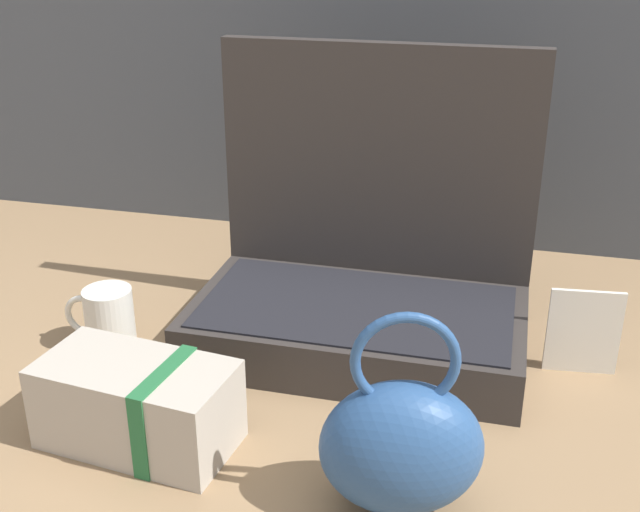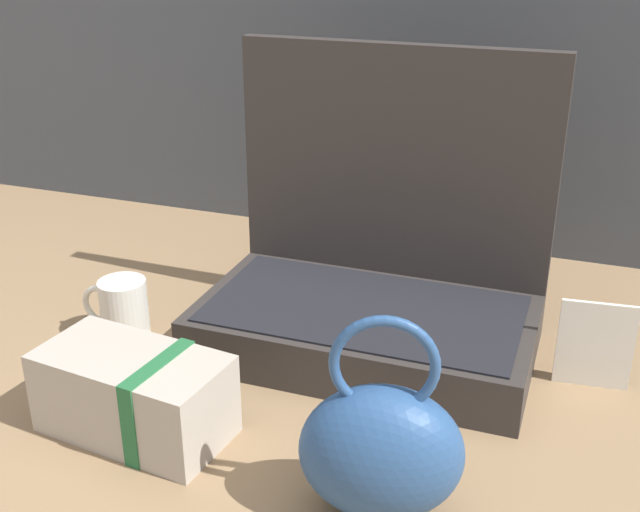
% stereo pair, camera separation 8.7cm
% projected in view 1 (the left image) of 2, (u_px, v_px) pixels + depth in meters
% --- Properties ---
extents(ground_plane, '(6.00, 6.00, 0.00)m').
position_uv_depth(ground_plane, '(308.00, 385.00, 1.06)').
color(ground_plane, '#8C6D4C').
extents(open_suitcase, '(0.47, 0.28, 0.42)m').
position_uv_depth(open_suitcase, '(364.00, 278.00, 1.15)').
color(open_suitcase, '#332D2B').
rests_on(open_suitcase, ground_plane).
extents(teal_pouch_handbag, '(0.19, 0.14, 0.23)m').
position_uv_depth(teal_pouch_handbag, '(401.00, 444.00, 0.81)').
color(teal_pouch_handbag, '#284C7F').
rests_on(teal_pouch_handbag, ground_plane).
extents(cream_toiletry_bag, '(0.24, 0.14, 0.11)m').
position_uv_depth(cream_toiletry_bag, '(140.00, 405.00, 0.93)').
color(cream_toiletry_bag, '#B2A899').
rests_on(cream_toiletry_bag, ground_plane).
extents(coffee_mug, '(0.11, 0.07, 0.09)m').
position_uv_depth(coffee_mug, '(108.00, 318.00, 1.14)').
color(coffee_mug, silver).
rests_on(coffee_mug, ground_plane).
extents(info_card_left, '(0.10, 0.02, 0.12)m').
position_uv_depth(info_card_left, '(584.00, 332.00, 1.07)').
color(info_card_left, silver).
rests_on(info_card_left, ground_plane).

